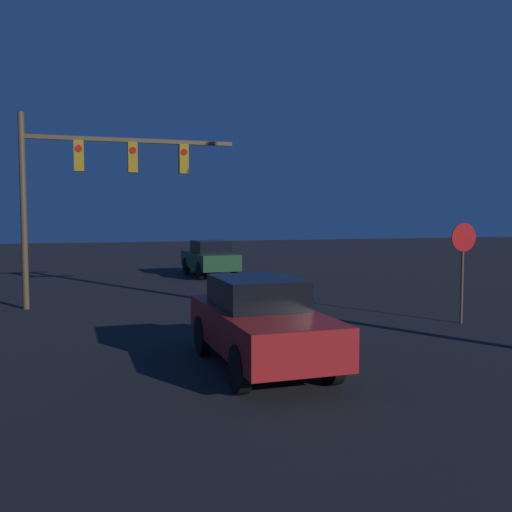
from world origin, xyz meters
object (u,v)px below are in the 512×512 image
Objects in this scene: car_far at (210,258)px; traffic_signal_mast at (93,174)px; car_near at (260,322)px; stop_sign at (463,254)px.

car_far is 9.28m from traffic_signal_mast.
car_near is 1.65× the size of stop_sign.
car_far is at bearing 53.92° from traffic_signal_mast.
stop_sign is at bearing -33.12° from traffic_signal_mast.
traffic_signal_mast is 10.58m from stop_sign.
car_near is 9.02m from traffic_signal_mast.
car_far is 13.24m from stop_sign.
car_near is 15.37m from car_far.
traffic_signal_mast reaches higher than stop_sign.
car_near is 6.64m from stop_sign.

